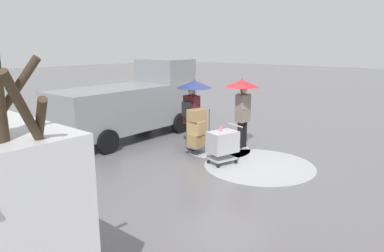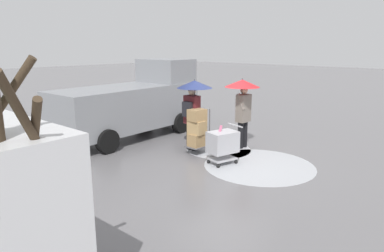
{
  "view_description": "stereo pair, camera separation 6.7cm",
  "coord_description": "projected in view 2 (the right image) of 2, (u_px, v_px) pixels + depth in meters",
  "views": [
    {
      "loc": [
        -5.71,
        7.75,
        3.09
      ],
      "look_at": [
        0.12,
        1.18,
        1.05
      ],
      "focal_mm": 32.47,
      "sensor_mm": 36.0,
      "label": 1
    },
    {
      "loc": [
        -5.76,
        7.7,
        3.09
      ],
      "look_at": [
        0.12,
        1.18,
        1.05
      ],
      "focal_mm": 32.47,
      "sensor_mm": 36.0,
      "label": 2
    }
  ],
  "objects": [
    {
      "name": "slush_patch_under_van",
      "position": [
        219.0,
        149.0,
        10.59
      ],
      "size": [
        1.96,
        1.96,
        0.01
      ],
      "primitive_type": "cylinder",
      "color": "#ADAFB5",
      "rests_on": "ground"
    },
    {
      "name": "ground_plane",
      "position": [
        222.0,
        155.0,
        10.03
      ],
      "size": [
        90.0,
        90.0,
        0.0
      ],
      "primitive_type": "plane",
      "color": "slate"
    },
    {
      "name": "slush_patch_mid_street",
      "position": [
        259.0,
        165.0,
        9.16
      ],
      "size": [
        2.9,
        2.9,
        0.01
      ],
      "primitive_type": "cylinder",
      "color": "#ADAFB5",
      "rests_on": "ground"
    },
    {
      "name": "hand_dolly_boxes",
      "position": [
        197.0,
        129.0,
        10.05
      ],
      "size": [
        0.53,
        0.7,
        1.32
      ],
      "color": "#515156",
      "rests_on": "ground"
    },
    {
      "name": "bare_tree_near",
      "position": [
        2.0,
        207.0,
        3.17
      ],
      "size": [
        1.04,
        1.01,
        3.08
      ],
      "color": "#423323",
      "rests_on": "ground"
    },
    {
      "name": "shopping_cart_vendor",
      "position": [
        223.0,
        143.0,
        9.2
      ],
      "size": [
        0.73,
        0.93,
        1.04
      ],
      "color": "#B2B2B7",
      "rests_on": "ground"
    },
    {
      "name": "pedestrian_pink_side",
      "position": [
        243.0,
        97.0,
        10.4
      ],
      "size": [
        1.04,
        1.04,
        2.15
      ],
      "color": "black",
      "rests_on": "ground"
    },
    {
      "name": "pedestrian_black_side",
      "position": [
        193.0,
        99.0,
        10.16
      ],
      "size": [
        1.04,
        1.04,
        2.15
      ],
      "color": "black",
      "rests_on": "ground"
    },
    {
      "name": "cargo_van_parked_right",
      "position": [
        133.0,
        102.0,
        11.97
      ],
      "size": [
        2.36,
        5.42,
        2.6
      ],
      "color": "gray",
      "rests_on": "ground"
    }
  ]
}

